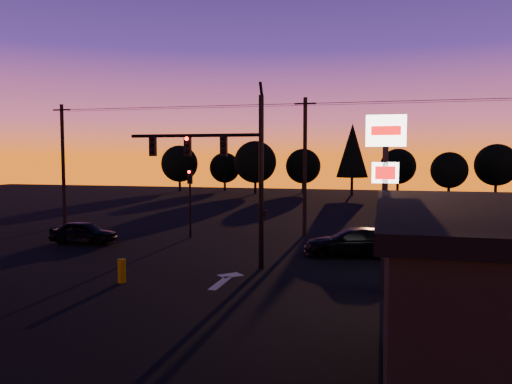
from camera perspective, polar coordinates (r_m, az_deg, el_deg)
ground at (r=20.19m, az=-6.37°, el=-10.93°), size 120.00×120.00×0.00m
lane_arrow at (r=21.55m, az=-3.52°, el=-9.92°), size 1.20×3.10×0.01m
traffic_signal_mast at (r=23.30m, az=-3.23°, el=3.40°), size 6.79×0.52×8.58m
secondary_signal at (r=32.10m, az=-7.56°, el=-0.12°), size 0.30×0.31×4.35m
pylon_sign at (r=19.74m, az=14.56°, el=3.06°), size 1.50×0.28×6.80m
utility_pole_0 at (r=39.54m, az=-21.18°, el=2.95°), size 1.40×0.26×9.00m
utility_pole_1 at (r=32.61m, az=5.61°, el=3.00°), size 1.40×0.26×9.00m
power_wires at (r=32.77m, az=5.66°, el=9.97°), size 36.00×1.22×0.07m
bollard at (r=21.60m, az=-15.09°, el=-8.69°), size 0.33×0.33×0.99m
tree_0 at (r=74.11m, az=-8.73°, el=3.22°), size 5.36×5.36×6.74m
tree_1 at (r=74.85m, az=-3.59°, el=2.79°), size 4.54×4.54×5.71m
tree_2 at (r=68.36m, az=-0.08°, el=3.45°), size 5.77×5.78×7.26m
tree_3 at (r=71.09m, az=5.42°, el=2.96°), size 4.95×4.95×6.22m
tree_4 at (r=67.35m, az=10.95°, el=4.69°), size 4.18×4.18×9.50m
tree_5 at (r=72.28m, az=15.92°, el=2.83°), size 4.95×4.95×6.22m
tree_6 at (r=66.76m, az=21.22°, el=2.34°), size 4.54×4.54×5.71m
tree_7 at (r=70.67m, az=25.77°, el=2.80°), size 5.36×5.36×6.74m
car_left at (r=31.58m, az=-19.09°, el=-4.38°), size 4.03×1.76×1.35m
car_right at (r=26.61m, az=11.02°, el=-5.66°), size 5.36×2.82×1.48m
suv_parked at (r=17.60m, az=26.91°, el=-11.56°), size 2.82×4.73×1.23m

